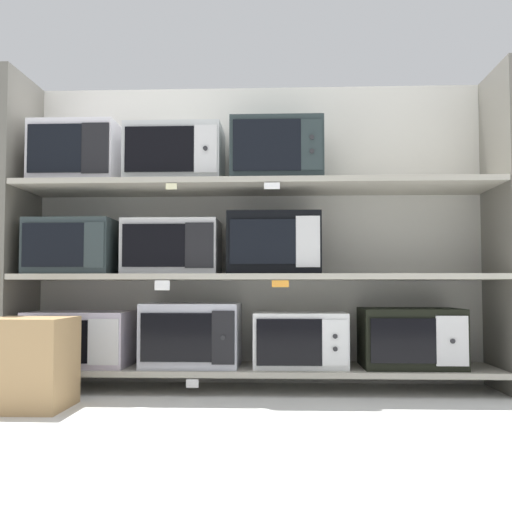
# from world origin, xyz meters

# --- Properties ---
(ground) EXTENTS (6.56, 6.00, 0.02)m
(ground) POSITION_xyz_m (0.00, -1.00, -0.01)
(ground) COLOR silver
(back_panel) EXTENTS (2.76, 0.04, 1.73)m
(back_panel) POSITION_xyz_m (0.00, 0.26, 0.86)
(back_panel) COLOR beige
(back_panel) RESTS_ON ground
(upright_left) EXTENTS (0.05, 0.48, 1.73)m
(upright_left) POSITION_xyz_m (-1.31, 0.00, 0.86)
(upright_left) COLOR #68645B
(upright_left) RESTS_ON ground
(upright_right) EXTENTS (0.05, 0.48, 1.73)m
(upright_right) POSITION_xyz_m (1.31, 0.00, 0.86)
(upright_right) COLOR #68645B
(upright_right) RESTS_ON ground
(shelf_0) EXTENTS (2.56, 0.48, 0.03)m
(shelf_0) POSITION_xyz_m (0.00, 0.00, 0.11)
(shelf_0) COLOR #ADA899
(shelf_0) RESTS_ON ground
(microwave_0) EXTENTS (0.54, 0.43, 0.29)m
(microwave_0) POSITION_xyz_m (-0.95, -0.00, 0.27)
(microwave_0) COLOR #BDB2C3
(microwave_0) RESTS_ON shelf_0
(microwave_1) EXTENTS (0.51, 0.42, 0.34)m
(microwave_1) POSITION_xyz_m (-0.35, -0.00, 0.29)
(microwave_1) COLOR #B0B2BE
(microwave_1) RESTS_ON shelf_0
(microwave_2) EXTENTS (0.49, 0.37, 0.29)m
(microwave_2) POSITION_xyz_m (0.24, -0.00, 0.27)
(microwave_2) COLOR silver
(microwave_2) RESTS_ON shelf_0
(microwave_3) EXTENTS (0.52, 0.41, 0.31)m
(microwave_3) POSITION_xyz_m (0.82, -0.00, 0.28)
(microwave_3) COLOR black
(microwave_3) RESTS_ON shelf_0
(price_tag_0) EXTENTS (0.08, 0.00, 0.03)m
(price_tag_0) POSITION_xyz_m (-0.94, -0.24, 0.07)
(price_tag_0) COLOR beige
(price_tag_1) EXTENTS (0.06, 0.00, 0.04)m
(price_tag_1) POSITION_xyz_m (-0.31, -0.24, 0.07)
(price_tag_1) COLOR white
(shelf_1) EXTENTS (2.56, 0.48, 0.03)m
(shelf_1) POSITION_xyz_m (0.00, 0.00, 0.60)
(shelf_1) COLOR #ADA899
(microwave_4) EXTENTS (0.45, 0.43, 0.30)m
(microwave_4) POSITION_xyz_m (-0.99, -0.00, 0.77)
(microwave_4) COLOR #2A3536
(microwave_4) RESTS_ON shelf_1
(microwave_5) EXTENTS (0.51, 0.34, 0.29)m
(microwave_5) POSITION_xyz_m (-0.46, -0.00, 0.77)
(microwave_5) COLOR #BEBEBF
(microwave_5) RESTS_ON shelf_1
(microwave_6) EXTENTS (0.49, 0.34, 0.33)m
(microwave_6) POSITION_xyz_m (0.10, -0.00, 0.78)
(microwave_6) COLOR black
(microwave_6) RESTS_ON shelf_1
(price_tag_2) EXTENTS (0.08, 0.00, 0.05)m
(price_tag_2) POSITION_xyz_m (-0.46, -0.24, 0.56)
(price_tag_2) COLOR white
(price_tag_3) EXTENTS (0.09, 0.00, 0.03)m
(price_tag_3) POSITION_xyz_m (0.13, -0.24, 0.57)
(price_tag_3) COLOR orange
(shelf_2) EXTENTS (2.56, 0.48, 0.03)m
(shelf_2) POSITION_xyz_m (0.00, 0.00, 1.10)
(shelf_2) COLOR #ADA899
(microwave_7) EXTENTS (0.46, 0.35, 0.33)m
(microwave_7) POSITION_xyz_m (-0.99, -0.00, 1.28)
(microwave_7) COLOR silver
(microwave_7) RESTS_ON shelf_2
(microwave_8) EXTENTS (0.52, 0.36, 0.31)m
(microwave_8) POSITION_xyz_m (-0.44, -0.00, 1.27)
(microwave_8) COLOR #BABDBC
(microwave_8) RESTS_ON shelf_2
(microwave_9) EXTENTS (0.49, 0.44, 0.33)m
(microwave_9) POSITION_xyz_m (0.11, -0.00, 1.28)
(microwave_9) COLOR #263132
(microwave_9) RESTS_ON shelf_2
(price_tag_4) EXTENTS (0.06, 0.00, 0.03)m
(price_tag_4) POSITION_xyz_m (-0.42, -0.24, 1.06)
(price_tag_4) COLOR beige
(price_tag_5) EXTENTS (0.08, 0.00, 0.03)m
(price_tag_5) POSITION_xyz_m (0.09, -0.24, 1.06)
(price_tag_5) COLOR white
(shipping_carton) EXTENTS (0.35, 0.35, 0.41)m
(shipping_carton) POSITION_xyz_m (-1.00, -0.56, 0.20)
(shipping_carton) COLOR tan
(shipping_carton) RESTS_ON ground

